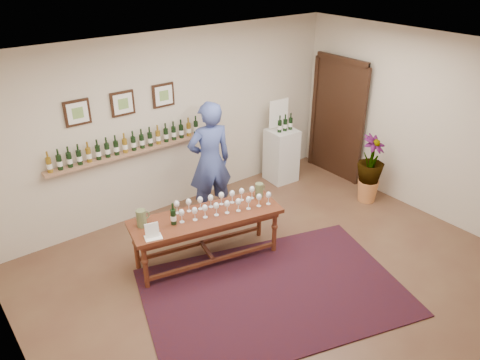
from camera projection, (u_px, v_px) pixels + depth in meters
ground at (277, 277)px, 6.11m from camera, size 6.00×6.00×0.00m
room_shell at (300, 123)px, 8.06m from camera, size 6.00×6.00×6.00m
rug at (274, 292)px, 5.84m from camera, size 3.63×2.92×0.02m
tasting_table at (206, 222)px, 6.18m from camera, size 2.10×1.04×0.71m
table_glasses at (219, 203)px, 6.21m from camera, size 1.45×0.68×0.20m
table_bottles at (172, 214)px, 5.90m from camera, size 0.26×0.16×0.27m
pitcher_left at (141, 218)px, 5.84m from camera, size 0.15×0.15×0.23m
pitcher_right at (259, 190)px, 6.53m from camera, size 0.17×0.17×0.20m
menu_card at (152, 230)px, 5.64m from camera, size 0.24×0.20×0.19m
display_pedestal at (281, 155)px, 8.41m from camera, size 0.51×0.51×0.96m
pedestal_bottles at (285, 123)px, 8.10m from camera, size 0.31×0.10×0.30m
info_sign at (279, 113)px, 8.17m from camera, size 0.40×0.05×0.54m
potted_plant at (370, 169)px, 7.66m from camera, size 0.62×0.62×1.00m
person at (210, 162)px, 7.06m from camera, size 0.77×0.59×1.89m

